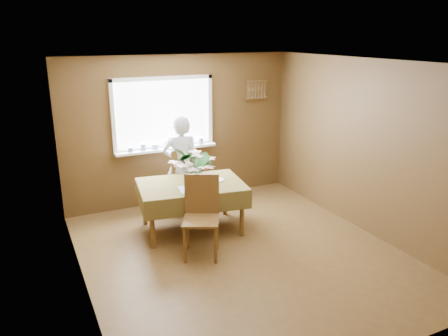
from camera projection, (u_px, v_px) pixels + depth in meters
name	position (u px, v px, depth m)	size (l,w,h in m)	color
floor	(242.00, 254.00, 5.83)	(4.50, 4.50, 0.00)	brown
ceiling	(244.00, 62.00, 5.09)	(4.50, 4.50, 0.00)	white
wall_back	(181.00, 130.00, 7.40)	(4.00, 4.00, 0.00)	brown
wall_front	(374.00, 237.00, 3.53)	(4.00, 4.00, 0.00)	brown
wall_left	(77.00, 188.00, 4.64)	(4.50, 4.50, 0.00)	brown
wall_right	(365.00, 147.00, 6.29)	(4.50, 4.50, 0.00)	brown
window_assembly	(165.00, 127.00, 7.20)	(1.72, 0.20, 1.22)	white
spoon_rack	(257.00, 90.00, 7.79)	(0.44, 0.05, 0.33)	brown
dining_table	(191.00, 189.00, 6.36)	(1.65, 1.24, 0.74)	brown
chair_far	(181.00, 177.00, 7.12)	(0.54, 0.54, 1.07)	brown
chair_near	(201.00, 213.00, 5.71)	(0.62, 0.62, 1.07)	brown
seated_woman	(181.00, 165.00, 6.95)	(0.59, 0.39, 1.61)	white
flower_bouquet	(192.00, 166.00, 6.09)	(0.56, 0.56, 0.48)	white
side_plate	(216.00, 180.00, 6.48)	(0.23, 0.23, 0.01)	white
table_knife	(206.00, 186.00, 6.20)	(0.02, 0.20, 0.00)	silver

